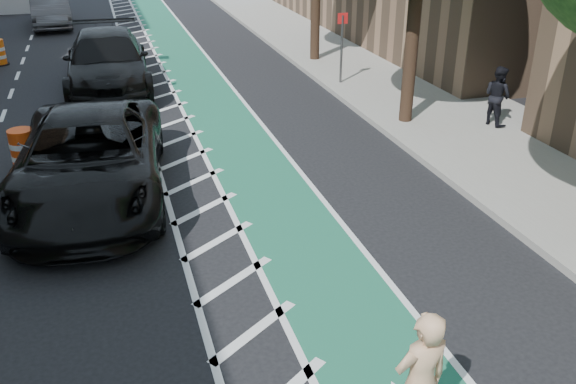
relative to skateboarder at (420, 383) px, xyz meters
name	(u,v)px	position (x,y,z in m)	size (l,w,h in m)	color
ground	(152,352)	(-2.74, 2.65, -1.03)	(120.00, 120.00, 0.00)	black
bike_lane	(221,117)	(0.26, 12.65, -1.03)	(2.00, 90.00, 0.01)	#1C624A
buffer_strip	(170,122)	(-1.24, 12.65, -1.03)	(1.40, 90.00, 0.01)	silver
sidewalk_right	(417,96)	(6.76, 12.65, -0.96)	(5.00, 90.00, 0.15)	gray
curb_right	(347,102)	(4.31, 12.65, -0.95)	(0.12, 90.00, 0.16)	gray
sign_post	(342,47)	(4.86, 14.65, 0.32)	(0.35, 0.08, 2.47)	#4C4C4C
skateboarder	(420,383)	(0.00, 0.00, 0.00)	(0.68, 0.45, 1.87)	tan
suv_near	(89,159)	(-3.42, 8.09, -0.13)	(3.00, 6.51, 1.81)	black
suv_far	(107,62)	(-2.74, 16.55, -0.08)	(2.66, 6.54, 1.90)	black
car_grey	(50,9)	(-5.08, 29.34, -0.17)	(1.82, 5.21, 1.72)	#535257
pedestrian	(497,96)	(7.36, 9.34, -0.06)	(0.80, 0.62, 1.64)	black
barrel_a	(24,151)	(-4.94, 10.15, -0.56)	(0.73, 0.73, 1.00)	#DF400B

